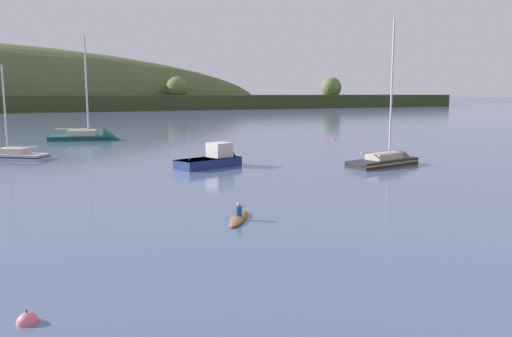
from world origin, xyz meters
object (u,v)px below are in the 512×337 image
Objects in this scene: sailboat_outer_reach at (7,157)px; sailboat_near_mooring at (92,138)px; fishing_boat_moored at (215,161)px; canoe_with_paddler at (239,218)px; mooring_buoy_foreground at (27,323)px; mooring_buoy_midchannel at (334,139)px; sailboat_midwater_white at (389,163)px.

sailboat_near_mooring is at bearing -84.65° from sailboat_outer_reach.
fishing_boat_moored reaches higher than canoe_with_paddler.
mooring_buoy_foreground reaches higher than mooring_buoy_midchannel.
sailboat_near_mooring is 22.80× the size of mooring_buoy_foreground.
mooring_buoy_foreground is (-4.27, -40.05, -0.19)m from sailboat_outer_reach.
sailboat_midwater_white is 36.54m from sailboat_outer_reach.
sailboat_outer_reach is (-28.50, 22.86, 0.04)m from sailboat_midwater_white.
sailboat_outer_reach is 19.20× the size of mooring_buoy_midchannel.
sailboat_outer_reach is at bearing 122.54° from fishing_boat_moored.
sailboat_midwater_white is at bearing -23.63° from canoe_with_paddler.
sailboat_outer_reach is 1.55× the size of fishing_boat_moored.
sailboat_outer_reach is 3.31× the size of canoe_with_paddler.
mooring_buoy_foreground is (-19.05, -24.77, -0.46)m from fishing_boat_moored.
mooring_buoy_midchannel is at bearing 17.91° from fishing_boat_moored.
mooring_buoy_foreground is at bearing -139.09° from fishing_boat_moored.
canoe_with_paddler is (6.77, -33.03, -0.08)m from sailboat_outer_reach.
canoe_with_paddler reaches higher than mooring_buoy_foreground.
canoe_with_paddler is 13.08m from mooring_buoy_foreground.
sailboat_outer_reach is 40.28m from mooring_buoy_foreground.
mooring_buoy_foreground is at bearing -158.10° from sailboat_midwater_white.
fishing_boat_moored is 31.25m from mooring_buoy_foreground.
sailboat_midwater_white reaches higher than mooring_buoy_midchannel.
sailboat_near_mooring is 29.25× the size of mooring_buoy_midchannel.
mooring_buoy_midchannel is (26.89, 15.17, -0.46)m from fishing_boat_moored.
sailboat_outer_reach reaches higher than fishing_boat_moored.
fishing_boat_moored is at bearing 16.99° from canoe_with_paddler.
fishing_boat_moored is 9.68× the size of mooring_buoy_foreground.
mooring_buoy_midchannel is at bearing 54.14° from sailboat_midwater_white.
mooring_buoy_foreground is (-32.77, -17.18, -0.15)m from sailboat_midwater_white.
sailboat_midwater_white is at bearing 27.67° from mooring_buoy_foreground.
mooring_buoy_foreground is at bearing -139.01° from mooring_buoy_midchannel.
sailboat_midwater_white is 23.99m from canoe_with_paddler.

